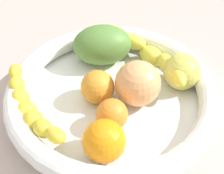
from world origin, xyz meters
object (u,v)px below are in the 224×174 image
object	(u,v)px
orange_mid_right	(112,114)
mango_green	(102,45)
orange_mid_left	(98,87)
banana_draped_left	(28,107)
orange_front	(104,141)
peach_blush	(138,83)
banana_draped_right	(148,53)
fruit_bowl	(112,96)
apple_yellow	(182,71)

from	to	relation	value
orange_mid_right	mango_green	distance (cm)	16.02
orange_mid_left	mango_green	world-z (taller)	mango_green
orange_mid_left	mango_green	xyz separation A→B (cm)	(-7.34, -7.18, 0.81)
banana_draped_left	orange_mid_left	bearing A→B (deg)	159.04
banana_draped_left	orange_mid_right	world-z (taller)	orange_mid_right
orange_front	orange_mid_right	bearing A→B (deg)	-143.91
orange_mid_right	peach_blush	bearing A→B (deg)	-170.11
peach_blush	banana_draped_right	bearing A→B (deg)	-148.23
orange_mid_left	peach_blush	world-z (taller)	peach_blush
orange_mid_left	peach_blush	size ratio (longest dim) A/B	0.75
banana_draped_right	orange_mid_left	world-z (taller)	orange_mid_left
banana_draped_right	orange_mid_left	size ratio (longest dim) A/B	3.89
fruit_bowl	apple_yellow	xyz separation A→B (cm)	(-11.33, 5.51, 2.42)
fruit_bowl	orange_mid_right	distance (cm)	5.73
banana_draped_right	orange_mid_right	size ratio (longest dim) A/B	4.43
orange_front	fruit_bowl	bearing A→B (deg)	-138.28
orange_front	apple_yellow	distance (cm)	19.60
orange_mid_left	mango_green	size ratio (longest dim) A/B	0.52
orange_mid_left	orange_front	bearing A→B (deg)	54.14
orange_mid_left	mango_green	distance (cm)	10.30
fruit_bowl	peach_blush	size ratio (longest dim) A/B	4.69
mango_green	peach_blush	bearing A→B (deg)	77.80
fruit_bowl	mango_green	size ratio (longest dim) A/B	3.26
orange_mid_left	apple_yellow	distance (cm)	14.88
apple_yellow	mango_green	size ratio (longest dim) A/B	0.58
orange_mid_right	fruit_bowl	bearing A→B (deg)	-132.56
apple_yellow	peach_blush	world-z (taller)	peach_blush
banana_draped_right	orange_mid_right	bearing A→B (deg)	22.37
banana_draped_left	orange_mid_left	size ratio (longest dim) A/B	3.41
fruit_bowl	banana_draped_left	bearing A→B (deg)	-25.18
banana_draped_left	peach_blush	distance (cm)	17.89
fruit_bowl	mango_green	distance (cm)	10.94
banana_draped_left	apple_yellow	size ratio (longest dim) A/B	3.03
fruit_bowl	banana_draped_right	size ratio (longest dim) A/B	1.61
peach_blush	fruit_bowl	bearing A→B (deg)	-42.17
fruit_bowl	orange_mid_left	bearing A→B (deg)	-45.92
orange_front	peach_blush	xyz separation A→B (cm)	(-11.33, -4.47, 0.64)
mango_green	banana_draped_left	bearing A→B (deg)	9.56
banana_draped_right	orange_front	bearing A→B (deg)	25.92
banana_draped_right	mango_green	size ratio (longest dim) A/B	2.02
banana_draped_right	orange_mid_left	bearing A→B (deg)	1.25
orange_front	peach_blush	bearing A→B (deg)	-158.48
banana_draped_left	banana_draped_right	xyz separation A→B (cm)	(-23.39, 3.86, 0.33)
orange_front	peach_blush	world-z (taller)	peach_blush
mango_green	fruit_bowl	bearing A→B (deg)	57.51
banana_draped_right	apple_yellow	size ratio (longest dim) A/B	3.46
banana_draped_right	banana_draped_left	bearing A→B (deg)	-9.36
apple_yellow	banana_draped_left	bearing A→B (deg)	-25.54
orange_mid_left	peach_blush	distance (cm)	6.69
orange_front	mango_green	bearing A→B (deg)	-130.54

